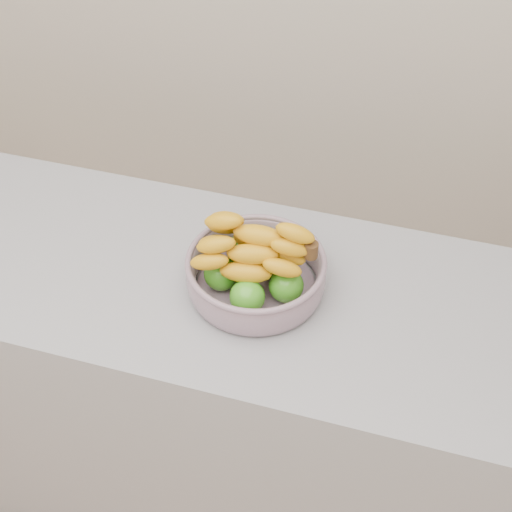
{
  "coord_description": "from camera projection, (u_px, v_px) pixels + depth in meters",
  "views": [
    {
      "loc": [
        0.58,
        -0.42,
        2.06
      ],
      "look_at": [
        0.26,
        0.65,
        1.0
      ],
      "focal_mm": 50.0,
      "sensor_mm": 36.0,
      "label": 1
    }
  ],
  "objects": [
    {
      "name": "counter",
      "position": [
        165.0,
        381.0,
        1.97
      ],
      "size": [
        2.0,
        0.6,
        0.9
      ],
      "primitive_type": "cube",
      "color": "#A1A1A9",
      "rests_on": "ground"
    },
    {
      "name": "fruit_bowl",
      "position": [
        256.0,
        270.0,
        1.57
      ],
      "size": [
        0.31,
        0.31,
        0.18
      ],
      "rotation": [
        0.0,
        0.0,
        0.04
      ],
      "color": "#A5B4C7",
      "rests_on": "counter"
    }
  ]
}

